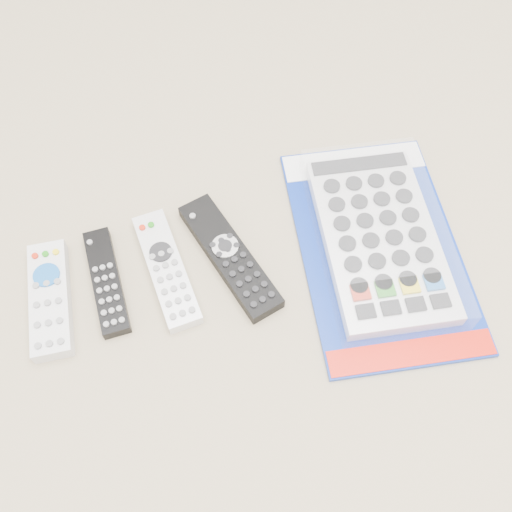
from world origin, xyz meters
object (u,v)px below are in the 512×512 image
object	(u,v)px
remote_slim_black	(106,282)
remote_silver_dvd	(167,269)
remote_small_grey	(50,299)
remote_large_black	(230,256)
jumbo_remote_packaged	(380,237)

from	to	relation	value
remote_slim_black	remote_silver_dvd	size ratio (longest dim) A/B	0.89
remote_small_grey	remote_slim_black	bearing A→B (deg)	8.59
remote_slim_black	remote_large_black	xyz separation A→B (m)	(0.17, -0.02, 0.00)
remote_small_grey	remote_silver_dvd	distance (m)	0.16
remote_large_black	remote_slim_black	bearing A→B (deg)	161.08
remote_silver_dvd	jumbo_remote_packaged	bearing A→B (deg)	-12.72
remote_large_black	jumbo_remote_packaged	distance (m)	0.21
remote_slim_black	jumbo_remote_packaged	world-z (taller)	jumbo_remote_packaged
remote_silver_dvd	remote_slim_black	bearing A→B (deg)	171.94
remote_slim_black	jumbo_remote_packaged	xyz separation A→B (m)	(0.38, -0.07, 0.01)
remote_small_grey	remote_silver_dvd	size ratio (longest dim) A/B	0.93
remote_slim_black	remote_silver_dvd	world-z (taller)	remote_silver_dvd
remote_slim_black	remote_small_grey	bearing A→B (deg)	-176.41
jumbo_remote_packaged	remote_slim_black	bearing A→B (deg)	-178.93
remote_slim_black	jumbo_remote_packaged	distance (m)	0.38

